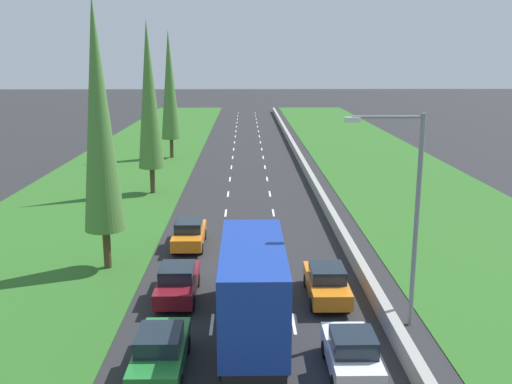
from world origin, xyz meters
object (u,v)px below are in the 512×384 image
Objects in this scene: green_sedan_left_lane at (160,351)px; poplar_tree_third at (149,96)px; orange_sedan_left_lane at (189,233)px; poplar_tree_second at (99,117)px; white_hatchback_right_lane at (352,353)px; street_light_mast at (409,206)px; orange_sedan_right_lane at (327,282)px; poplar_tree_fourth at (170,86)px; maroon_sedan_left_lane at (178,282)px; blue_box_truck_centre_lane at (252,286)px.

green_sedan_left_lane is 29.51m from poplar_tree_third.
green_sedan_left_lane is 0.32× the size of poplar_tree_third.
poplar_tree_second is at bearing -138.60° from orange_sedan_left_lane.
white_hatchback_right_lane is at bearing -63.71° from orange_sedan_left_lane.
street_light_mast is (10.07, -10.57, 4.42)m from orange_sedan_left_lane.
orange_sedan_left_lane is at bearing 116.29° from white_hatchback_right_lane.
poplar_tree_fourth reaches higher than orange_sedan_right_lane.
white_hatchback_right_lane is 9.80m from maroon_sedan_left_lane.
white_hatchback_right_lane is 16.18m from orange_sedan_left_lane.
green_sedan_left_lane is 9.37m from orange_sedan_right_lane.
orange_sedan_right_lane is at bearing 89.66° from white_hatchback_right_lane.
maroon_sedan_left_lane is 0.32× the size of poplar_tree_second.
poplar_tree_second is (-11.27, 4.25, 7.34)m from orange_sedan_right_lane.
maroon_sedan_left_lane is 23.31m from poplar_tree_third.
white_hatchback_right_lane is at bearing -44.20° from poplar_tree_second.
green_sedan_left_lane is 11.30m from street_light_mast.
poplar_tree_third is at bearing 107.54° from blue_box_truck_centre_lane.
orange_sedan_right_lane is (6.89, 6.34, 0.00)m from green_sedan_left_lane.
poplar_tree_fourth reaches higher than poplar_tree_third.
green_sedan_left_lane is at bearing -88.73° from orange_sedan_left_lane.
blue_box_truck_centre_lane is at bearing -171.80° from street_light_mast.
orange_sedan_right_lane is 14.11m from poplar_tree_second.
maroon_sedan_left_lane is at bearing 91.15° from green_sedan_left_lane.
poplar_tree_fourth is 1.57× the size of street_light_mast.
poplar_tree_fourth is (-5.16, 39.14, 7.30)m from maroon_sedan_left_lane.
street_light_mast is at bearing -70.33° from poplar_tree_fourth.
orange_sedan_right_lane is (0.04, 6.67, -0.02)m from white_hatchback_right_lane.
poplar_tree_fourth is at bearing 91.90° from poplar_tree_third.
street_light_mast is at bearing -16.57° from maroon_sedan_left_lane.
poplar_tree_second is at bearing 153.71° from street_light_mast.
poplar_tree_second is 17.62m from poplar_tree_third.
green_sedan_left_lane is 0.50× the size of street_light_mast.
poplar_tree_second is at bearing 159.35° from orange_sedan_right_lane.
street_light_mast is at bearing 20.30° from green_sedan_left_lane.
maroon_sedan_left_lane is at bearing -82.49° from poplar_tree_fourth.
blue_box_truck_centre_lane reaches higher than white_hatchback_right_lane.
poplar_tree_third is at bearing 117.95° from orange_sedan_right_lane.
poplar_tree_fourth is (-0.58, 17.48, 0.01)m from poplar_tree_third.
green_sedan_left_lane is 46.57m from poplar_tree_fourth.
green_sedan_left_lane is 0.32× the size of poplar_tree_fourth.
street_light_mast is at bearing 53.62° from white_hatchback_right_lane.
orange_sedan_left_lane is 32.73m from poplar_tree_fourth.
poplar_tree_second is 16.04m from street_light_mast.
white_hatchback_right_lane is 0.41× the size of blue_box_truck_centre_lane.
poplar_tree_third is at bearing 112.05° from white_hatchback_right_lane.
maroon_sedan_left_lane is 9.40m from poplar_tree_second.
poplar_tree_second reaches higher than orange_sedan_left_lane.
white_hatchback_right_lane is at bearing -67.95° from poplar_tree_third.
poplar_tree_fourth is at bearing 96.60° from green_sedan_left_lane.
poplar_tree_third is (-11.56, 28.54, 7.27)m from white_hatchback_right_lane.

